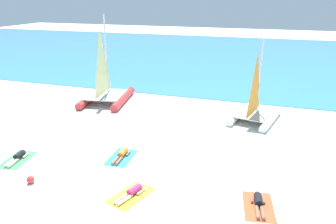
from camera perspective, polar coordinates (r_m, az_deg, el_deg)
ground_plane at (r=23.20m, az=3.42°, el=0.69°), size 120.00×120.00×0.00m
ocean_water at (r=44.61m, az=10.99°, el=9.59°), size 120.00×40.00×0.05m
sailboat_white at (r=21.29m, az=14.78°, el=0.42°), size 3.20×4.27×5.01m
sailboat_red at (r=24.67m, az=-10.70°, el=3.80°), size 3.83×5.24×6.24m
towel_leftmost at (r=17.61m, az=-24.58°, el=-7.52°), size 1.39×2.05×0.01m
sunbather_leftmost at (r=17.61m, az=-24.52°, el=-7.06°), size 0.65×1.57×0.30m
towel_center_left at (r=16.41m, az=-8.10°, el=-7.80°), size 1.20×1.96×0.01m
sunbather_center_left at (r=16.41m, az=-8.03°, el=-7.31°), size 0.56×1.57×0.30m
towel_center_right at (r=13.55m, az=-6.43°, el=-14.14°), size 1.62×2.14×0.01m
sunbather_center_right at (r=13.52m, az=-6.25°, el=-13.57°), size 0.84×1.54×0.30m
towel_rightmost at (r=13.32m, az=15.37°, el=-15.45°), size 1.40×2.05×0.01m
sunbather_rightmost at (r=13.30m, az=15.39°, el=-14.85°), size 0.66×1.57×0.30m
beach_ball at (r=15.30m, az=-22.67°, el=-10.75°), size 0.32×0.32×0.32m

